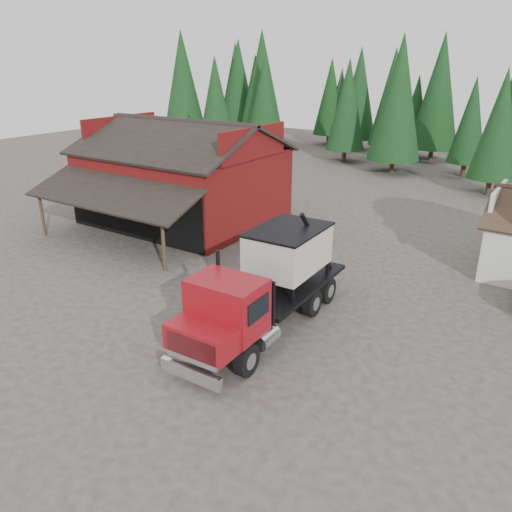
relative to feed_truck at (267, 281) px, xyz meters
The scene contains 8 objects.
ground 3.28m from the feed_truck, behind, with size 120.00×120.00×0.00m, color #403832.
red_barn 16.77m from the feed_truck, 143.38° to the left, with size 12.80×13.63×7.18m.
conifer_backdrop 42.22m from the feed_truck, 93.33° to the left, with size 76.00×16.00×16.00m, color black, non-canonical shape.
near_pine_a 37.48m from the feed_truck, 131.03° to the left, with size 4.40×4.40×11.40m.
near_pine_b 30.53m from the feed_truck, 83.28° to the left, with size 3.96×3.96×10.40m.
near_pine_d 35.09m from the feed_truck, 100.72° to the left, with size 5.28×5.28×13.40m.
feed_truck is the anchor object (origin of this frame).
equip_box 3.94m from the feed_truck, 140.74° to the right, with size 0.70×1.10×0.60m, color maroon.
Camera 1 is at (12.61, -16.26, 10.84)m, focal length 35.00 mm.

